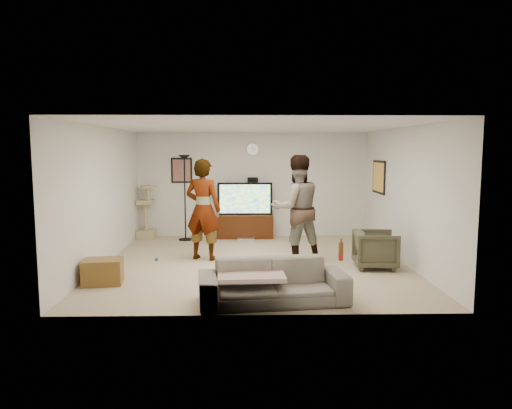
{
  "coord_description": "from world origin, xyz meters",
  "views": [
    {
      "loc": [
        -0.16,
        -8.43,
        2.08
      ],
      "look_at": [
        0.03,
        0.2,
        1.07
      ],
      "focal_mm": 32.58,
      "sensor_mm": 36.0,
      "label": 1
    }
  ],
  "objects_px": {
    "armchair": "(376,250)",
    "cat_tree": "(146,212)",
    "floor_lamp": "(185,198)",
    "tv": "(245,199)",
    "side_table": "(103,272)",
    "person_left": "(203,209)",
    "tv_stand": "(245,226)",
    "person_right": "(297,209)",
    "beer_bottle": "(341,251)",
    "sofa": "(273,282)"
  },
  "relations": [
    {
      "from": "tv_stand",
      "to": "floor_lamp",
      "type": "bearing_deg",
      "value": -169.68
    },
    {
      "from": "sofa",
      "to": "armchair",
      "type": "relative_size",
      "value": 2.75
    },
    {
      "from": "cat_tree",
      "to": "sofa",
      "type": "relative_size",
      "value": 0.63
    },
    {
      "from": "tv_stand",
      "to": "person_left",
      "type": "bearing_deg",
      "value": -109.81
    },
    {
      "from": "tv_stand",
      "to": "tv",
      "type": "relative_size",
      "value": 1.03
    },
    {
      "from": "floor_lamp",
      "to": "person_right",
      "type": "distance_m",
      "value": 3.16
    },
    {
      "from": "tv_stand",
      "to": "person_left",
      "type": "height_order",
      "value": "person_left"
    },
    {
      "from": "tv",
      "to": "cat_tree",
      "type": "distance_m",
      "value": 2.36
    },
    {
      "from": "side_table",
      "to": "beer_bottle",
      "type": "bearing_deg",
      "value": -15.16
    },
    {
      "from": "tv",
      "to": "person_left",
      "type": "distance_m",
      "value": 2.33
    },
    {
      "from": "beer_bottle",
      "to": "cat_tree",
      "type": "bearing_deg",
      "value": 127.59
    },
    {
      "from": "tv",
      "to": "beer_bottle",
      "type": "height_order",
      "value": "tv"
    },
    {
      "from": "cat_tree",
      "to": "beer_bottle",
      "type": "distance_m",
      "value": 6.0
    },
    {
      "from": "beer_bottle",
      "to": "tv_stand",
      "type": "bearing_deg",
      "value": 105.39
    },
    {
      "from": "sofa",
      "to": "beer_bottle",
      "type": "distance_m",
      "value": 1.01
    },
    {
      "from": "tv_stand",
      "to": "beer_bottle",
      "type": "height_order",
      "value": "beer_bottle"
    },
    {
      "from": "sofa",
      "to": "beer_bottle",
      "type": "bearing_deg",
      "value": -6.63
    },
    {
      "from": "tv_stand",
      "to": "floor_lamp",
      "type": "height_order",
      "value": "floor_lamp"
    },
    {
      "from": "tv",
      "to": "floor_lamp",
      "type": "relative_size",
      "value": 0.65
    },
    {
      "from": "tv",
      "to": "side_table",
      "type": "bearing_deg",
      "value": -120.11
    },
    {
      "from": "tv",
      "to": "tv_stand",
      "type": "bearing_deg",
      "value": 0.0
    },
    {
      "from": "sofa",
      "to": "side_table",
      "type": "distance_m",
      "value": 2.78
    },
    {
      "from": "person_right",
      "to": "armchair",
      "type": "relative_size",
      "value": 2.73
    },
    {
      "from": "tv",
      "to": "person_left",
      "type": "xyz_separation_m",
      "value": [
        -0.79,
        -2.19,
        0.03
      ]
    },
    {
      "from": "floor_lamp",
      "to": "side_table",
      "type": "xyz_separation_m",
      "value": [
        -0.83,
        -3.57,
        -0.79
      ]
    },
    {
      "from": "tv_stand",
      "to": "person_left",
      "type": "xyz_separation_m",
      "value": [
        -0.79,
        -2.19,
        0.69
      ]
    },
    {
      "from": "tv_stand",
      "to": "armchair",
      "type": "xyz_separation_m",
      "value": [
        2.32,
        -2.92,
        0.06
      ]
    },
    {
      "from": "person_left",
      "to": "beer_bottle",
      "type": "bearing_deg",
      "value": 148.62
    },
    {
      "from": "person_right",
      "to": "sofa",
      "type": "height_order",
      "value": "person_right"
    },
    {
      "from": "sofa",
      "to": "beer_bottle",
      "type": "xyz_separation_m",
      "value": [
        0.92,
        0.0,
        0.42
      ]
    },
    {
      "from": "cat_tree",
      "to": "person_right",
      "type": "height_order",
      "value": "person_right"
    },
    {
      "from": "armchair",
      "to": "cat_tree",
      "type": "bearing_deg",
      "value": 62.5
    },
    {
      "from": "beer_bottle",
      "to": "armchair",
      "type": "xyz_separation_m",
      "value": [
        1.0,
        1.85,
        -0.38
      ]
    },
    {
      "from": "tv_stand",
      "to": "beer_bottle",
      "type": "bearing_deg",
      "value": -74.61
    },
    {
      "from": "sofa",
      "to": "cat_tree",
      "type": "bearing_deg",
      "value": 113.29
    },
    {
      "from": "side_table",
      "to": "armchair",
      "type": "bearing_deg",
      "value": 11.15
    },
    {
      "from": "person_left",
      "to": "side_table",
      "type": "distance_m",
      "value": 2.3
    },
    {
      "from": "person_right",
      "to": "tv_stand",
      "type": "bearing_deg",
      "value": -81.62
    },
    {
      "from": "tv_stand",
      "to": "tv",
      "type": "bearing_deg",
      "value": 0.0
    },
    {
      "from": "beer_bottle",
      "to": "side_table",
      "type": "bearing_deg",
      "value": 164.84
    },
    {
      "from": "floor_lamp",
      "to": "sofa",
      "type": "bearing_deg",
      "value": -68.57
    },
    {
      "from": "beer_bottle",
      "to": "floor_lamp",
      "type": "bearing_deg",
      "value": 120.83
    },
    {
      "from": "tv_stand",
      "to": "side_table",
      "type": "distance_m",
      "value": 4.41
    },
    {
      "from": "side_table",
      "to": "person_left",
      "type": "bearing_deg",
      "value": 48.8
    },
    {
      "from": "person_left",
      "to": "beer_bottle",
      "type": "distance_m",
      "value": 3.34
    },
    {
      "from": "person_left",
      "to": "beer_bottle",
      "type": "relative_size",
      "value": 7.71
    },
    {
      "from": "tv",
      "to": "floor_lamp",
      "type": "distance_m",
      "value": 1.41
    },
    {
      "from": "tv",
      "to": "sofa",
      "type": "height_order",
      "value": "tv"
    },
    {
      "from": "tv_stand",
      "to": "person_right",
      "type": "bearing_deg",
      "value": -67.73
    },
    {
      "from": "floor_lamp",
      "to": "armchair",
      "type": "relative_size",
      "value": 2.7
    }
  ]
}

